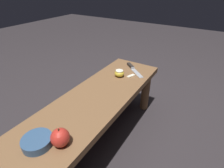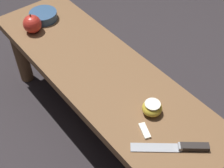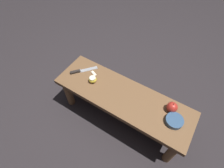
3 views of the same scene
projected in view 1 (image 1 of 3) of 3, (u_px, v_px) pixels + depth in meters
The scene contains 7 objects.
ground_plane at pixel (99, 140), 1.27m from camera, with size 8.00×8.00×0.00m, color #2D282B.
wooden_bench at pixel (98, 106), 1.11m from camera, with size 1.17×0.37×0.39m.
knife at pixel (132, 68), 1.39m from camera, with size 0.18×0.21×0.02m.
apple_whole at pixel (60, 137), 0.73m from camera, with size 0.08×0.08×0.09m.
apple_cut at pixel (119, 73), 1.28m from camera, with size 0.07×0.07×0.05m.
apple_slice_near_knife at pixel (131, 76), 1.29m from camera, with size 0.07×0.04×0.01m.
bowl at pixel (37, 141), 0.75m from camera, with size 0.13×0.13×0.04m.
Camera 1 is at (0.70, 0.54, 1.00)m, focal length 28.00 mm.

